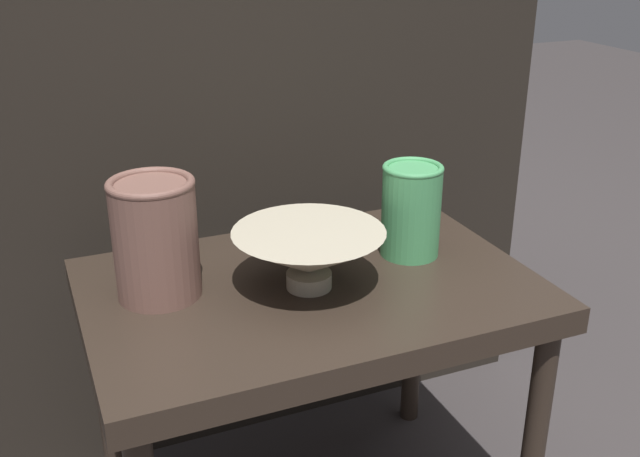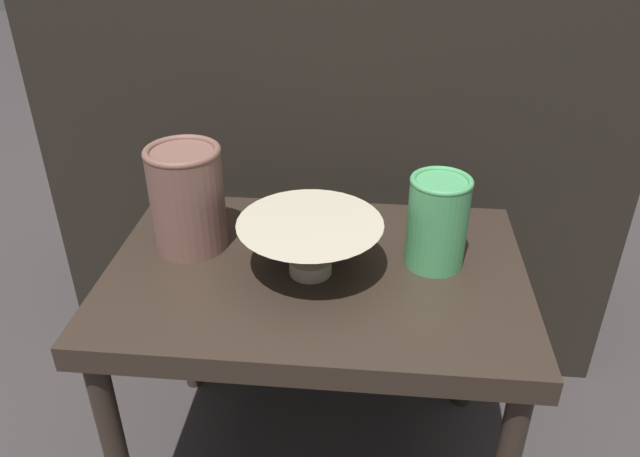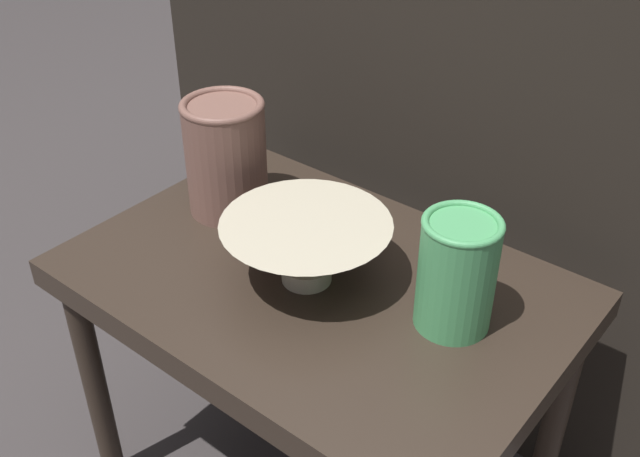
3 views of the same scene
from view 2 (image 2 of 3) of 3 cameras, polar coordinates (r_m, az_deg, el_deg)
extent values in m
cube|color=#2D231C|center=(1.00, -0.36, -4.53)|extent=(0.66, 0.45, 0.04)
cylinder|color=#2D231C|center=(1.09, -18.07, -19.21)|extent=(0.04, 0.04, 0.42)
cylinder|color=#2D231C|center=(1.34, -12.25, -7.14)|extent=(0.04, 0.04, 0.42)
cylinder|color=#2D231C|center=(1.31, 13.73, -8.63)|extent=(0.04, 0.04, 0.42)
cube|color=black|center=(1.47, 1.77, 7.61)|extent=(1.18, 0.50, 0.88)
cylinder|color=#B2A88E|center=(0.97, -0.88, -3.43)|extent=(0.07, 0.07, 0.02)
cone|color=#B2A88E|center=(0.95, -0.90, -1.19)|extent=(0.22, 0.22, 0.07)
cylinder|color=brown|center=(1.03, -12.01, 2.58)|extent=(0.12, 0.12, 0.17)
torus|color=brown|center=(0.99, -12.53, 6.89)|extent=(0.12, 0.12, 0.01)
cylinder|color=#47995B|center=(0.98, 10.66, 0.49)|extent=(0.09, 0.09, 0.15)
torus|color=#47995B|center=(0.95, 11.08, 4.28)|extent=(0.10, 0.10, 0.01)
camera|label=1|loc=(0.47, -93.66, -8.74)|focal=42.00mm
camera|label=3|loc=(0.47, 75.82, 16.13)|focal=42.00mm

